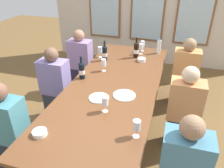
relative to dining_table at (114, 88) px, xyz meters
The scene contains 21 objects.
ground_plane 0.68m from the dining_table, ahead, with size 12.00×12.00×0.00m, color brown.
dining_table is the anchor object (origin of this frame).
white_plate_0 0.30m from the dining_table, 50.22° to the right, with size 0.26×0.26×0.01m, color white.
white_plate_1 0.37m from the dining_table, 101.57° to the right, with size 0.23×0.23×0.01m, color white.
wine_bottle_0 0.78m from the dining_table, 116.99° to the left, with size 0.08×0.08×0.31m.
wine_bottle_1 0.47m from the dining_table, behind, with size 0.08×0.08×0.30m.
wine_bottle_2 0.95m from the dining_table, 84.60° to the left, with size 0.08×0.08×0.32m.
tasting_bowl_0 0.83m from the dining_table, 75.84° to the left, with size 0.12×0.12×0.05m, color white.
tasting_bowl_1 1.13m from the dining_table, 109.39° to the right, with size 0.13×0.13×0.04m, color white.
water_bottle 1.29m from the dining_table, 71.24° to the left, with size 0.06×0.06×0.24m.
wine_glass_0 0.44m from the dining_table, 127.00° to the left, with size 0.07×0.07×0.17m.
wine_glass_1 1.26m from the dining_table, 83.75° to the left, with size 0.07×0.07×0.17m.
wine_glass_2 0.60m from the dining_table, 83.02° to the right, with size 0.07×0.07×0.17m.
wine_glass_3 0.91m from the dining_table, 120.33° to the left, with size 0.07×0.07×0.17m.
wine_glass_4 0.97m from the dining_table, 62.25° to the right, with size 0.07×0.07×0.17m.
wine_glass_5 1.12m from the dining_table, 82.93° to the left, with size 0.07×0.07×0.17m.
seated_person_0 1.27m from the dining_table, 133.04° to the right, with size 0.38×0.24×1.11m.
seated_person_2 0.88m from the dining_table, behind, with size 0.38×0.24×1.11m.
seated_person_3 0.88m from the dining_table, ahead, with size 0.38×0.24×1.11m.
seated_person_4 1.26m from the dining_table, 133.48° to the left, with size 0.38×0.24×1.11m.
seated_person_5 1.30m from the dining_table, 48.03° to the left, with size 0.38×0.24×1.11m.
Camera 1 is at (0.66, -2.29, 2.08)m, focal length 35.36 mm.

